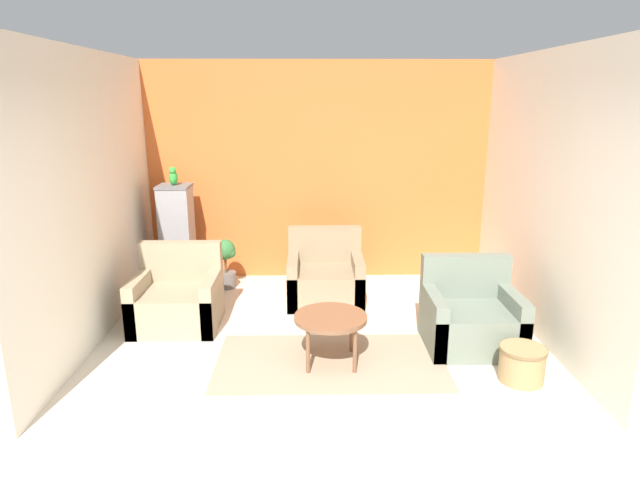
{
  "coord_description": "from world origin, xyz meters",
  "views": [
    {
      "loc": [
        -0.09,
        -3.32,
        2.36
      ],
      "look_at": [
        0.0,
        1.79,
        0.98
      ],
      "focal_mm": 30.0,
      "sensor_mm": 36.0,
      "label": 1
    }
  ],
  "objects": [
    {
      "name": "wall_left",
      "position": [
        -2.21,
        1.79,
        1.4
      ],
      "size": [
        0.06,
        3.57,
        2.8
      ],
      "color": "silver",
      "rests_on": "ground_plane"
    },
    {
      "name": "ground_plane",
      "position": [
        0.0,
        0.0,
        0.0
      ],
      "size": [
        20.0,
        20.0,
        0.0
      ],
      "primitive_type": "plane",
      "color": "beige",
      "rests_on": "ground"
    },
    {
      "name": "wall_right",
      "position": [
        2.21,
        1.79,
        1.4
      ],
      "size": [
        0.06,
        3.57,
        2.8
      ],
      "color": "silver",
      "rests_on": "ground_plane"
    },
    {
      "name": "armchair_middle",
      "position": [
        0.08,
        2.65,
        0.27
      ],
      "size": [
        0.87,
        0.76,
        0.84
      ],
      "color": "#8E7A5B",
      "rests_on": "ground_plane"
    },
    {
      "name": "potted_plant",
      "position": [
        -1.17,
        3.14,
        0.35
      ],
      "size": [
        0.29,
        0.26,
        0.63
      ],
      "color": "#66605B",
      "rests_on": "ground_plane"
    },
    {
      "name": "armchair_right",
      "position": [
        1.45,
        1.44,
        0.27
      ],
      "size": [
        0.87,
        0.76,
        0.84
      ],
      "color": "slate",
      "rests_on": "ground_plane"
    },
    {
      "name": "area_rug",
      "position": [
        0.08,
        1.11,
        0.01
      ],
      "size": [
        2.09,
        1.12,
        0.01
      ],
      "color": "gray",
      "rests_on": "ground_plane"
    },
    {
      "name": "parrot",
      "position": [
        -1.77,
        3.19,
        1.41
      ],
      "size": [
        0.11,
        0.19,
        0.23
      ],
      "color": "green",
      "rests_on": "birdcage"
    },
    {
      "name": "wall_back_accent",
      "position": [
        0.0,
        3.6,
        1.4
      ],
      "size": [
        4.49,
        0.06,
        2.8
      ],
      "color": "orange",
      "rests_on": "ground_plane"
    },
    {
      "name": "coffee_table",
      "position": [
        0.08,
        1.11,
        0.42
      ],
      "size": [
        0.66,
        0.66,
        0.46
      ],
      "color": "brown",
      "rests_on": "ground_plane"
    },
    {
      "name": "birdcage",
      "position": [
        -1.77,
        3.19,
        0.63
      ],
      "size": [
        0.48,
        0.48,
        1.31
      ],
      "color": "slate",
      "rests_on": "ground_plane"
    },
    {
      "name": "armchair_left",
      "position": [
        -1.5,
        1.98,
        0.27
      ],
      "size": [
        0.87,
        0.76,
        0.84
      ],
      "color": "#9E896B",
      "rests_on": "ground_plane"
    },
    {
      "name": "wicker_basket",
      "position": [
        1.7,
        0.77,
        0.16
      ],
      "size": [
        0.4,
        0.4,
        0.3
      ],
      "color": "#A37F51",
      "rests_on": "ground_plane"
    }
  ]
}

